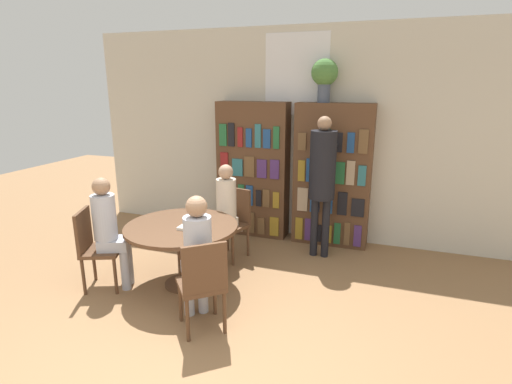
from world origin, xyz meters
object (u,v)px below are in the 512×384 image
bookshelf_left (253,170)px  chair_far_side (203,281)px  chair_left_side (233,219)px  bookshelf_right (332,176)px  seated_reader_left (224,208)px  seated_reader_right (197,252)px  librarian_standing (323,172)px  flower_vase (325,75)px  chair_near_camera (95,245)px  seated_reader_back (109,226)px  reading_table (182,235)px

bookshelf_left → chair_far_side: (0.44, -2.55, -0.48)m
chair_left_side → chair_far_side: same height
bookshelf_left → bookshelf_right: same height
chair_far_side → seated_reader_left: size_ratio=0.72×
bookshelf_right → seated_reader_right: 2.57m
bookshelf_right → chair_left_side: bearing=-142.1°
chair_left_side → seated_reader_right: bearing=114.0°
bookshelf_right → librarian_standing: 0.53m
seated_reader_left → bookshelf_right: bearing=-124.4°
flower_vase → librarian_standing: flower_vase is taller
chair_near_camera → seated_reader_back: bearing=90.0°
bookshelf_left → chair_far_side: size_ratio=2.18×
bookshelf_left → seated_reader_left: bearing=-90.2°
flower_vase → chair_near_camera: size_ratio=0.62×
reading_table → chair_near_camera: (-0.89, -0.37, -0.10)m
bookshelf_right → flower_vase: bearing=178.4°
seated_reader_right → chair_left_side: bearing=60.0°
flower_vase → seated_reader_back: size_ratio=0.45×
flower_vase → chair_near_camera: bearing=-133.5°
bookshelf_right → flower_vase: (-0.17, 0.00, 1.35)m
chair_left_side → chair_far_side: bearing=117.0°
bookshelf_left → seated_reader_right: size_ratio=1.56×
flower_vase → seated_reader_left: size_ratio=0.45×
chair_left_side → seated_reader_left: 0.27m
seated_reader_left → seated_reader_right: seated_reader_right is taller
bookshelf_left → flower_vase: (1.00, 0.00, 1.35)m
chair_left_side → seated_reader_left: (-0.04, -0.18, 0.21)m
flower_vase → chair_left_side: flower_vase is taller
bookshelf_right → chair_left_side: (-1.13, -0.88, -0.48)m
chair_far_side → seated_reader_left: 1.57m
bookshelf_right → seated_reader_right: (-0.85, -2.41, -0.26)m
seated_reader_back → flower_vase: bearing=115.5°
flower_vase → seated_reader_right: size_ratio=0.44×
seated_reader_left → seated_reader_back: size_ratio=1.00×
chair_far_side → flower_vase: bearing=37.1°
reading_table → librarian_standing: bearing=45.2°
seated_reader_left → chair_far_side: bearing=120.1°
bookshelf_left → seated_reader_back: 2.31m
librarian_standing → bookshelf_left: bearing=155.8°
seated_reader_right → seated_reader_back: bearing=126.0°
bookshelf_right → chair_far_side: size_ratio=2.18×
bookshelf_left → seated_reader_right: bearing=-82.5°
bookshelf_right → reading_table: size_ratio=1.59×
reading_table → chair_far_side: (0.62, -0.73, -0.10)m
reading_table → seated_reader_left: 0.79m
seated_reader_back → chair_near_camera: bearing=-90.0°
bookshelf_right → seated_reader_left: (-1.17, -1.06, -0.27)m
seated_reader_right → seated_reader_back: size_ratio=1.00×
reading_table → seated_reader_left: bearing=76.4°
chair_far_side → chair_near_camera: bearing=126.0°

